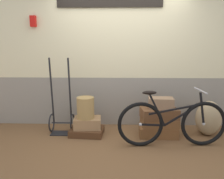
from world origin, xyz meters
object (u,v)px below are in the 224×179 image
object	(u,v)px
suitcase_4	(159,113)
suitcase_3	(159,122)
suitcase_0	(87,131)
bicycle	(172,123)
wicker_basket	(86,108)
suitcase_2	(158,131)
suitcase_5	(161,103)
burlap_sack	(208,118)
luggage_trolley	(62,116)
suitcase_1	(88,123)

from	to	relation	value
suitcase_4	suitcase_3	bearing A→B (deg)	35.40
suitcase_0	bicycle	xyz separation A→B (m)	(1.40, -0.41, 0.32)
suitcase_0	wicker_basket	size ratio (longest dim) A/B	1.53
suitcase_2	suitcase_5	size ratio (longest dim) A/B	1.57
suitcase_5	bicycle	size ratio (longest dim) A/B	0.24
suitcase_2	wicker_basket	distance (m)	1.34
burlap_sack	suitcase_0	bearing A→B (deg)	-178.61
suitcase_4	wicker_basket	distance (m)	1.29
burlap_sack	suitcase_3	bearing A→B (deg)	-176.48
suitcase_2	wicker_basket	bearing A→B (deg)	-179.01
suitcase_0	luggage_trolley	size ratio (longest dim) A/B	0.42
suitcase_2	suitcase_3	size ratio (longest dim) A/B	1.06
suitcase_2	burlap_sack	world-z (taller)	burlap_sack
suitcase_0	burlap_sack	distance (m)	2.16
suitcase_4	luggage_trolley	distance (m)	1.75
suitcase_3	suitcase_5	distance (m)	0.35
suitcase_5	burlap_sack	bearing A→B (deg)	8.17
burlap_sack	bicycle	size ratio (longest dim) A/B	0.36
suitcase_0	suitcase_5	size ratio (longest dim) A/B	1.38
suitcase_0	burlap_sack	xyz separation A→B (m)	(2.14, 0.05, 0.25)
suitcase_3	suitcase_4	size ratio (longest dim) A/B	1.00
suitcase_0	bicycle	bearing A→B (deg)	-11.52
suitcase_2	suitcase_5	xyz separation A→B (m)	(0.03, 0.01, 0.51)
suitcase_4	suitcase_2	bearing A→B (deg)	169.99
suitcase_2	bicycle	world-z (taller)	bicycle
suitcase_5	luggage_trolley	world-z (taller)	luggage_trolley
suitcase_1	suitcase_3	bearing A→B (deg)	-5.39
suitcase_0	wicker_basket	distance (m)	0.44
suitcase_0	suitcase_3	xyz separation A→B (m)	(1.28, -0.00, 0.19)
suitcase_1	luggage_trolley	size ratio (longest dim) A/B	0.35
suitcase_3	suitcase_4	bearing A→B (deg)	-142.25
suitcase_1	suitcase_2	bearing A→B (deg)	-5.75
suitcase_2	suitcase_3	xyz separation A→B (m)	(0.02, 0.01, 0.16)
luggage_trolley	suitcase_3	bearing A→B (deg)	-4.08
luggage_trolley	burlap_sack	world-z (taller)	luggage_trolley
suitcase_1	luggage_trolley	bearing A→B (deg)	164.64
suitcase_2	luggage_trolley	distance (m)	1.75
suitcase_1	suitcase_4	world-z (taller)	suitcase_4
burlap_sack	luggage_trolley	bearing A→B (deg)	178.44
bicycle	suitcase_1	bearing A→B (deg)	162.62
luggage_trolley	burlap_sack	bearing A→B (deg)	-1.56
suitcase_5	luggage_trolley	distance (m)	1.80
suitcase_5	burlap_sack	world-z (taller)	suitcase_5
suitcase_0	suitcase_5	world-z (taller)	suitcase_5
suitcase_2	bicycle	distance (m)	0.51
luggage_trolley	suitcase_0	bearing A→B (deg)	-14.52
burlap_sack	bicycle	bearing A→B (deg)	-148.36
suitcase_5	suitcase_2	bearing A→B (deg)	-163.46
suitcase_3	wicker_basket	distance (m)	1.32
suitcase_5	suitcase_3	bearing A→B (deg)	-179.39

